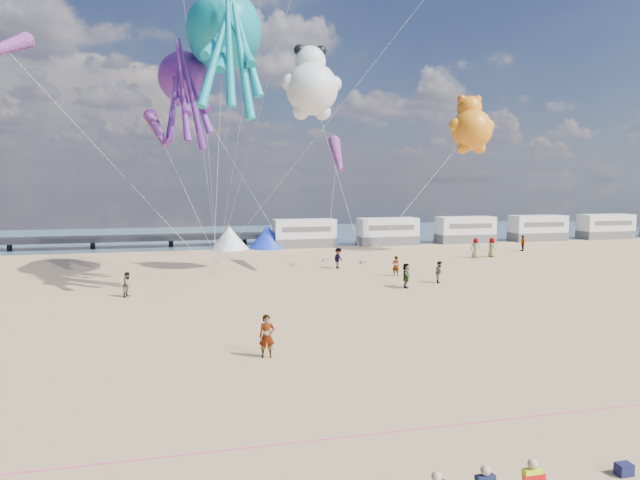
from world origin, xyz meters
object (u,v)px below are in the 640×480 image
Objects in this scene: motorhome_3 at (538,228)px; tent_white at (229,238)px; beachgoer_6 at (492,247)px; kite_octopus_purple at (184,78)px; motorhome_0 at (304,233)px; sandbag_c at (363,262)px; beachgoer_0 at (476,248)px; motorhome_2 at (465,230)px; kite_panda at (312,89)px; motorhome_4 at (606,227)px; motorhome_1 at (388,231)px; kite_octopus_teal at (224,31)px; cooler_navy at (624,469)px; beachgoer_1 at (128,284)px; beachgoer_5 at (396,266)px; beachgoer_7 at (440,272)px; kite_teddy_orange at (472,130)px; sandbag_a at (213,273)px; sandbag_d at (326,260)px; beachgoer_4 at (406,276)px; beachgoer_2 at (338,258)px; windsock_left at (5,48)px; standing_person at (267,336)px; sandbag_b at (294,265)px; windsock_mid at (337,155)px; beachgoer_3 at (523,243)px; windsock_right at (157,130)px.

motorhome_3 is 1.65× the size of tent_white.
kite_octopus_purple is at bearing 89.72° from beachgoer_6.
motorhome_0 is 13.44m from sandbag_c.
motorhome_2 is at bearing -79.81° from beachgoer_0.
motorhome_4 is at bearing 2.89° from kite_panda.
kite_octopus_teal is (-19.10, -18.19, 16.03)m from motorhome_1.
cooler_navy is (-21.38, -48.57, -1.35)m from motorhome_2.
kite_octopus_purple reaches higher than beachgoer_1.
motorhome_4 is at bearing -151.74° from beachgoer_5.
beachgoer_7 is (-23.76, -23.29, -0.73)m from motorhome_3.
kite_teddy_orange is (14.72, -8.80, 10.54)m from motorhome_0.
sandbag_a is 13.26m from sandbag_c.
motorhome_0 is at bearing 180.00° from motorhome_1.
sandbag_d is at bearing -150.74° from motorhome_2.
kite_panda is at bearing -74.58° from tent_white.
beachgoer_6 is at bearing -21.64° from beachgoer_7.
beachgoer_4 is (-7.76, -24.48, -0.67)m from motorhome_1.
cooler_navy is at bearing -138.69° from beachgoer_2.
sandbag_a is (-10.11, -0.67, -0.74)m from beachgoer_2.
beachgoer_6 is 1.17× the size of beachgoer_7.
beachgoer_7 is (-14.26, -23.29, -0.73)m from motorhome_2.
motorhome_4 is at bearing 5.32° from kite_teddy_orange.
windsock_left is at bearing -164.76° from sandbag_c.
windsock_left is (-32.60, -20.10, 13.79)m from motorhome_1.
sandbag_a is at bearing 104.08° from cooler_navy.
motorhome_0 is 3.73× the size of standing_person.
kite_octopus_teal is (-25.06, -6.31, 16.62)m from beachgoer_6.
kite_octopus_purple is at bearing -164.21° from motorhome_4.
sandbag_b is (-8.44, 10.23, -0.66)m from beachgoer_7.
beachgoer_6 is (17.84, 36.69, 0.75)m from cooler_navy.
motorhome_2 is 0.98× the size of kite_teddy_orange.
sandbag_c is 10.05m from windsock_mid.
beachgoer_2 is (1.94, 33.25, 0.70)m from cooler_navy.
sandbag_b is 1.00× the size of sandbag_c.
beachgoer_3 is at bearing -26.15° from beachgoer_7.
windsock_left is (-20.72, 28.47, 15.14)m from cooler_navy.
kite_teddy_orange is (17.87, 8.81, -1.87)m from kite_panda.
motorhome_0 is 38.00m from motorhome_4.
beachgoer_3 is 24.40m from windsock_mid.
sandbag_c is at bearing -0.78° from sandbag_b.
motorhome_4 is 0.65× the size of kite_octopus_purple.
motorhome_4 is 40.46m from beachgoer_5.
windsock_mid reaches higher than cooler_navy.
windsock_left is at bearing 105.05° from beachgoer_7.
sandbag_a is (-20.04, -15.99, -1.39)m from motorhome_1.
windsock_right is at bearing -158.43° from motorhome_4.
beachgoer_3 is 0.24× the size of kite_teddy_orange.
windsock_mid reaches higher than motorhome_0.
windsock_mid is at bearing -140.78° from motorhome_2.
tent_white is 2.36× the size of beachgoer_2.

